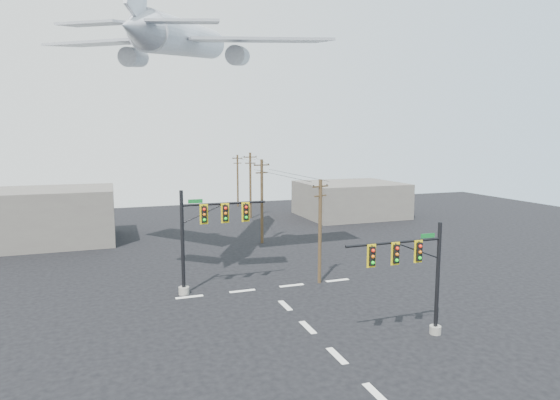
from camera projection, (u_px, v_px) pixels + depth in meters
name	position (u px, v px, depth m)	size (l,w,h in m)	color
ground	(337.00, 356.00, 24.93)	(120.00, 120.00, 0.00)	black
lane_markings	(300.00, 319.00, 29.91)	(14.00, 21.20, 0.01)	silver
signal_mast_near	(417.00, 274.00, 26.68)	(6.40, 0.74, 6.73)	gray
signal_mast_far	(204.00, 235.00, 34.64)	(6.74, 0.86, 7.78)	gray
utility_pole_a	(320.00, 229.00, 36.96)	(1.59, 0.72, 8.33)	#4B3720
utility_pole_b	(262.00, 200.00, 51.06)	(1.86, 0.49, 9.24)	#4B3720
utility_pole_c	(250.00, 184.00, 67.05)	(1.94, 0.32, 9.46)	#4B3720
utility_pole_d	(238.00, 180.00, 78.53)	(1.81, 0.33, 8.74)	#4B3720
power_lines	(259.00, 164.00, 57.06)	(6.08, 42.99, 0.55)	black
airliner	(185.00, 40.00, 40.19)	(23.30, 25.53, 7.08)	silver
building_left	(26.00, 217.00, 50.59)	(18.00, 10.00, 6.00)	#625E56
building_right	(350.00, 199.00, 69.26)	(14.00, 12.00, 5.00)	#625E56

